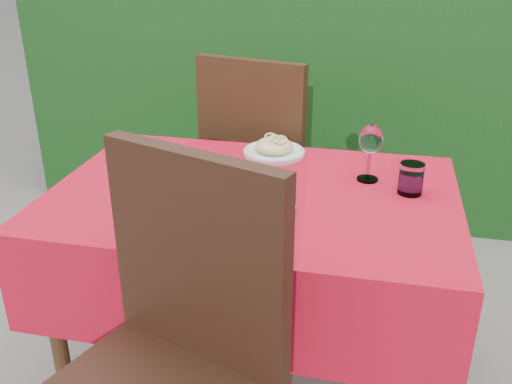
% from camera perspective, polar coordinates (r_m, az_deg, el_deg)
% --- Properties ---
extents(ground, '(60.00, 60.00, 0.00)m').
position_cam_1_polar(ground, '(2.20, -0.24, -17.92)').
color(ground, '#67625D').
rests_on(ground, ground).
extents(hedge, '(3.20, 0.55, 1.78)m').
position_cam_1_polar(hedge, '(3.20, 6.04, 14.18)').
color(hedge, black).
rests_on(hedge, ground).
extents(dining_table, '(1.26, 0.86, 0.75)m').
position_cam_1_polar(dining_table, '(1.85, -0.27, -4.15)').
color(dining_table, '#442715').
rests_on(dining_table, ground).
extents(chair_near, '(0.61, 0.61, 1.06)m').
position_cam_1_polar(chair_near, '(1.37, -8.70, -15.66)').
color(chair_near, black).
rests_on(chair_near, ground).
extents(chair_far, '(0.57, 0.57, 1.04)m').
position_cam_1_polar(chair_far, '(2.48, 0.65, 3.49)').
color(chair_far, black).
rests_on(chair_far, ground).
extents(pizza_plate, '(0.33, 0.33, 0.05)m').
position_cam_1_polar(pizza_plate, '(1.65, -1.01, -1.02)').
color(pizza_plate, white).
rests_on(pizza_plate, dining_table).
extents(pasta_plate, '(0.22, 0.22, 0.06)m').
position_cam_1_polar(pasta_plate, '(2.07, 1.82, 4.34)').
color(pasta_plate, silver).
rests_on(pasta_plate, dining_table).
extents(water_glass, '(0.07, 0.07, 0.10)m').
position_cam_1_polar(water_glass, '(1.81, 15.23, 1.16)').
color(water_glass, white).
rests_on(water_glass, dining_table).
extents(wine_glass, '(0.08, 0.08, 0.19)m').
position_cam_1_polar(wine_glass, '(1.85, 11.40, 4.96)').
color(wine_glass, silver).
rests_on(wine_glass, dining_table).
extents(fork, '(0.05, 0.20, 0.01)m').
position_cam_1_polar(fork, '(1.84, -9.14, 0.75)').
color(fork, '#AFAFB6').
rests_on(fork, dining_table).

